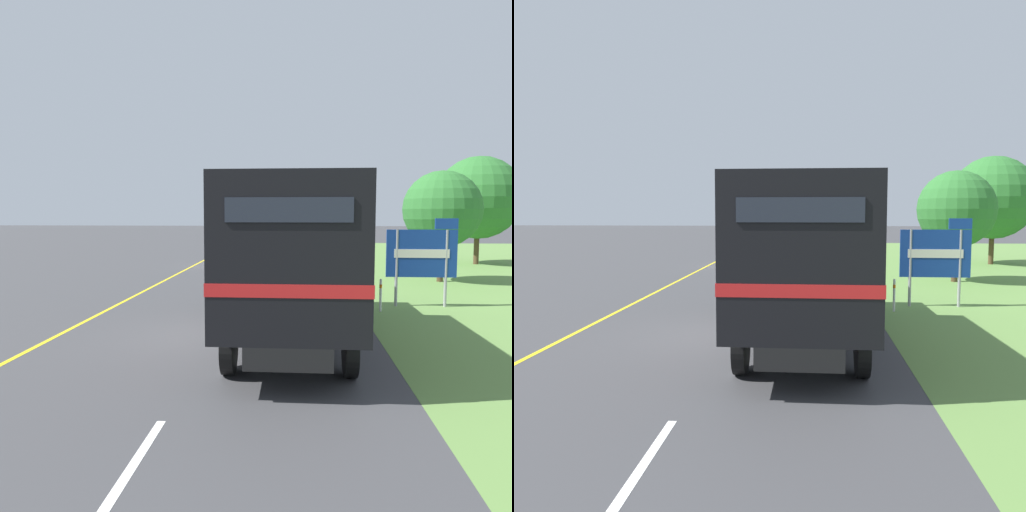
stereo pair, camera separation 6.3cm
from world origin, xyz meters
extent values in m
plane|color=#3D3D3F|center=(0.00, 0.00, 0.00)|extent=(200.00, 200.00, 0.00)
cube|color=yellow|center=(-3.70, 10.23, 0.00)|extent=(0.12, 53.12, 0.01)
cube|color=white|center=(0.00, -6.14, 0.00)|extent=(0.12, 2.60, 0.01)
cube|color=white|center=(0.00, 0.46, 0.00)|extent=(0.12, 2.60, 0.01)
cube|color=white|center=(0.00, 7.06, 0.00)|extent=(0.12, 2.60, 0.01)
cube|color=white|center=(0.00, 13.66, 0.00)|extent=(0.12, 2.60, 0.01)
cube|color=white|center=(0.00, 20.26, 0.00)|extent=(0.12, 2.60, 0.01)
cube|color=white|center=(0.00, 26.86, 0.00)|extent=(0.12, 2.60, 0.01)
cylinder|color=black|center=(0.65, 3.46, 0.50)|extent=(0.22, 1.00, 1.00)
cylinder|color=black|center=(2.77, 3.46, 0.50)|extent=(0.22, 1.00, 1.00)
cylinder|color=black|center=(0.65, -2.75, 0.50)|extent=(0.22, 1.00, 1.00)
cylinder|color=black|center=(2.77, -2.75, 0.50)|extent=(0.22, 1.00, 1.00)
cube|color=black|center=(1.71, 0.00, 0.68)|extent=(1.35, 8.29, 0.36)
cube|color=black|center=(1.71, -1.05, 2.17)|extent=(2.46, 6.19, 2.62)
cube|color=red|center=(1.71, -1.05, 1.71)|extent=(2.48, 6.21, 0.20)
cube|color=#232833|center=(1.71, -4.15, 2.89)|extent=(1.85, 0.03, 0.36)
cube|color=black|center=(1.71, 3.09, 1.81)|extent=(2.36, 2.10, 1.90)
cube|color=#283342|center=(1.71, 4.15, 2.05)|extent=(2.09, 0.03, 0.85)
cylinder|color=black|center=(-2.36, 16.60, 0.33)|extent=(0.16, 0.66, 0.66)
cylinder|color=black|center=(-0.88, 16.60, 0.33)|extent=(0.16, 0.66, 0.66)
cylinder|color=black|center=(-2.36, 14.16, 0.33)|extent=(0.16, 0.66, 0.66)
cylinder|color=black|center=(-0.88, 14.16, 0.33)|extent=(0.16, 0.66, 0.66)
cube|color=white|center=(-1.62, 15.38, 0.74)|extent=(1.80, 3.93, 0.81)
cube|color=#282D38|center=(-1.62, 15.23, 1.49)|extent=(1.55, 2.16, 0.69)
cube|color=red|center=(-2.25, 13.41, 0.88)|extent=(0.20, 0.03, 0.14)
cube|color=red|center=(-0.99, 13.41, 0.88)|extent=(0.20, 0.03, 0.14)
cylinder|color=black|center=(1.32, 28.03, 0.33)|extent=(0.16, 0.66, 0.66)
cylinder|color=black|center=(2.80, 28.03, 0.33)|extent=(0.16, 0.66, 0.66)
cylinder|color=black|center=(1.32, 25.55, 0.33)|extent=(0.16, 0.66, 0.66)
cylinder|color=black|center=(2.80, 25.55, 0.33)|extent=(0.16, 0.66, 0.66)
cube|color=#234CAD|center=(2.06, 26.79, 0.76)|extent=(1.80, 4.01, 0.87)
cube|color=#282D38|center=(2.06, 26.63, 1.57)|extent=(1.55, 2.21, 0.74)
cube|color=red|center=(1.43, 24.78, 0.92)|extent=(0.20, 0.03, 0.14)
cube|color=red|center=(2.69, 24.78, 0.92)|extent=(0.20, 0.03, 0.14)
cylinder|color=#9E9EA3|center=(4.89, 4.06, 1.17)|extent=(0.09, 0.09, 2.35)
cylinder|color=#9E9EA3|center=(6.35, 4.06, 1.17)|extent=(0.09, 0.09, 2.35)
cube|color=navy|center=(5.62, 4.06, 1.63)|extent=(2.10, 0.06, 1.44)
cube|color=navy|center=(6.33, 4.06, 2.53)|extent=(0.67, 0.06, 0.32)
cube|color=silver|center=(5.62, 4.02, 1.63)|extent=(1.64, 0.02, 0.26)
cylinder|color=#4C3823|center=(7.81, 9.79, 0.87)|extent=(0.25, 0.25, 1.74)
sphere|color=#2D702D|center=(7.81, 9.79, 3.01)|extent=(3.16, 3.16, 3.16)
cylinder|color=#4C3823|center=(11.86, 17.26, 0.94)|extent=(0.28, 0.28, 1.87)
sphere|color=#2D702D|center=(11.86, 17.26, 3.70)|extent=(4.56, 4.56, 4.56)
cylinder|color=white|center=(4.27, 3.16, 0.47)|extent=(0.07, 0.07, 0.95)
cylinder|color=orange|center=(4.27, 3.16, 0.74)|extent=(0.08, 0.08, 0.10)
camera|label=1|loc=(1.82, -11.33, 2.84)|focal=35.00mm
camera|label=2|loc=(1.88, -11.32, 2.84)|focal=35.00mm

